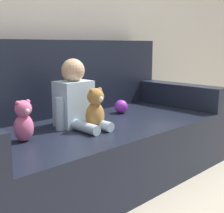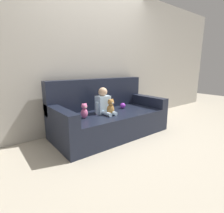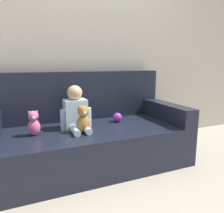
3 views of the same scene
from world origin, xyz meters
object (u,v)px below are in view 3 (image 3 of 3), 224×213
(person_baby, at_px, (76,112))
(teddy_bear_brown, at_px, (83,120))
(plush_toy_side, at_px, (34,123))
(couch, at_px, (88,133))
(toy_ball, at_px, (117,117))

(person_baby, relative_size, teddy_bear_brown, 1.65)
(teddy_bear_brown, bearing_deg, plush_toy_side, 168.32)
(couch, bearing_deg, teddy_bear_brown, -116.02)
(plush_toy_side, bearing_deg, teddy_bear_brown, -11.68)
(teddy_bear_brown, xyz_separation_m, toy_ball, (0.44, 0.22, -0.07))
(couch, height_order, toy_ball, couch)
(plush_toy_side, distance_m, toy_ball, 0.88)
(person_baby, distance_m, toy_ball, 0.49)
(teddy_bear_brown, height_order, toy_ball, teddy_bear_brown)
(person_baby, bearing_deg, couch, 25.77)
(couch, distance_m, plush_toy_side, 0.58)
(couch, bearing_deg, person_baby, -154.23)
(couch, height_order, teddy_bear_brown, couch)
(person_baby, bearing_deg, plush_toy_side, -170.73)
(teddy_bear_brown, bearing_deg, toy_ball, 26.00)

